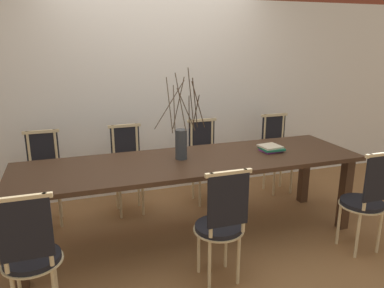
% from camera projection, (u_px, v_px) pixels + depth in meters
% --- Properties ---
extents(ground_plane, '(16.00, 16.00, 0.00)m').
position_uv_depth(ground_plane, '(192.00, 235.00, 3.65)').
color(ground_plane, olive).
extents(wall_rear, '(12.00, 0.06, 3.20)m').
position_uv_depth(wall_rear, '(157.00, 61.00, 4.37)').
color(wall_rear, white).
rests_on(wall_rear, ground_plane).
extents(dining_table, '(3.18, 0.89, 0.77)m').
position_uv_depth(dining_table, '(192.00, 169.00, 3.46)').
color(dining_table, '#422B1C').
rests_on(dining_table, ground_plane).
extents(chair_near_leftend, '(0.39, 0.39, 0.96)m').
position_uv_depth(chair_near_leftend, '(31.00, 253.00, 2.40)').
color(chair_near_leftend, black).
rests_on(chair_near_leftend, ground_plane).
extents(chair_near_left, '(0.39, 0.39, 0.96)m').
position_uv_depth(chair_near_left, '(221.00, 222.00, 2.81)').
color(chair_near_left, black).
rests_on(chair_near_left, ground_plane).
extents(chair_near_center, '(0.39, 0.39, 0.96)m').
position_uv_depth(chair_near_center, '(367.00, 198.00, 3.24)').
color(chair_near_center, black).
rests_on(chair_near_center, ground_plane).
extents(chair_far_leftend, '(0.39, 0.39, 0.96)m').
position_uv_depth(chair_far_leftend, '(45.00, 175.00, 3.79)').
color(chair_far_leftend, black).
rests_on(chair_far_leftend, ground_plane).
extents(chair_far_left, '(0.39, 0.39, 0.96)m').
position_uv_depth(chair_far_left, '(128.00, 166.00, 4.05)').
color(chair_far_left, black).
rests_on(chair_far_left, ground_plane).
extents(chair_far_center, '(0.39, 0.39, 0.96)m').
position_uv_depth(chair_far_center, '(205.00, 158.00, 4.33)').
color(chair_far_center, black).
rests_on(chair_far_center, ground_plane).
extents(chair_far_right, '(0.39, 0.39, 0.96)m').
position_uv_depth(chair_far_right, '(277.00, 151.00, 4.62)').
color(chair_far_right, black).
rests_on(chair_far_right, ground_plane).
extents(vase_centerpiece, '(0.47, 0.47, 0.84)m').
position_uv_depth(vase_centerpiece, '(181.00, 141.00, 3.42)').
color(vase_centerpiece, '#33383D').
rests_on(vase_centerpiece, dining_table).
extents(book_stack, '(0.22, 0.22, 0.06)m').
position_uv_depth(book_stack, '(271.00, 148.00, 3.70)').
color(book_stack, '#842D8C').
rests_on(book_stack, dining_table).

